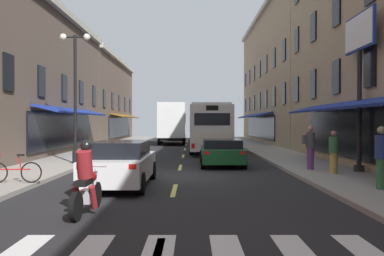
{
  "coord_description": "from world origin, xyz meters",
  "views": [
    {
      "loc": [
        0.54,
        -16.29,
        2.05
      ],
      "look_at": [
        0.53,
        12.0,
        1.67
      ],
      "focal_mm": 39.78,
      "sensor_mm": 36.0,
      "label": 1
    }
  ],
  "objects_px": {
    "sedan_near": "(121,163)",
    "street_lamp_twin": "(75,92)",
    "motorcycle_rider": "(86,183)",
    "sedan_far": "(175,134)",
    "billboard_sign": "(360,52)",
    "pedestrian_mid": "(334,152)",
    "box_truck": "(172,124)",
    "pedestrian_far": "(381,157)",
    "pedestrian_near": "(310,146)",
    "sedan_mid": "(222,152)",
    "transit_bus": "(209,127)",
    "bicycle_near": "(14,172)"
  },
  "relations": [
    {
      "from": "sedan_near",
      "to": "street_lamp_twin",
      "type": "relative_size",
      "value": 0.79
    },
    {
      "from": "motorcycle_rider",
      "to": "street_lamp_twin",
      "type": "relative_size",
      "value": 0.34
    },
    {
      "from": "sedan_far",
      "to": "motorcycle_rider",
      "type": "relative_size",
      "value": 2.04
    },
    {
      "from": "billboard_sign",
      "to": "pedestrian_mid",
      "type": "distance_m",
      "value": 4.06
    },
    {
      "from": "box_truck",
      "to": "sedan_near",
      "type": "bearing_deg",
      "value": -90.88
    },
    {
      "from": "sedan_near",
      "to": "motorcycle_rider",
      "type": "bearing_deg",
      "value": -91.11
    },
    {
      "from": "sedan_far",
      "to": "pedestrian_far",
      "type": "bearing_deg",
      "value": -78.66
    },
    {
      "from": "box_truck",
      "to": "street_lamp_twin",
      "type": "bearing_deg",
      "value": -100.13
    },
    {
      "from": "pedestrian_near",
      "to": "sedan_far",
      "type": "bearing_deg",
      "value": -173.71
    },
    {
      "from": "sedan_near",
      "to": "sedan_mid",
      "type": "bearing_deg",
      "value": 60.19
    },
    {
      "from": "pedestrian_mid",
      "to": "pedestrian_far",
      "type": "bearing_deg",
      "value": 3.52
    },
    {
      "from": "pedestrian_near",
      "to": "street_lamp_twin",
      "type": "xyz_separation_m",
      "value": [
        -10.22,
        2.59,
        2.38
      ]
    },
    {
      "from": "sedan_mid",
      "to": "pedestrian_far",
      "type": "bearing_deg",
      "value": -63.22
    },
    {
      "from": "transit_bus",
      "to": "pedestrian_near",
      "type": "bearing_deg",
      "value": -74.48
    },
    {
      "from": "pedestrian_mid",
      "to": "pedestrian_near",
      "type": "bearing_deg",
      "value": -155.14
    },
    {
      "from": "pedestrian_far",
      "to": "street_lamp_twin",
      "type": "xyz_separation_m",
      "value": [
        -10.85,
        7.67,
        2.39
      ]
    },
    {
      "from": "sedan_far",
      "to": "street_lamp_twin",
      "type": "bearing_deg",
      "value": -96.81
    },
    {
      "from": "sedan_near",
      "to": "pedestrian_near",
      "type": "relative_size",
      "value": 2.7
    },
    {
      "from": "billboard_sign",
      "to": "transit_bus",
      "type": "bearing_deg",
      "value": 111.38
    },
    {
      "from": "pedestrian_near",
      "to": "pedestrian_mid",
      "type": "xyz_separation_m",
      "value": [
        0.54,
        -1.29,
        -0.12
      ]
    },
    {
      "from": "sedan_near",
      "to": "pedestrian_far",
      "type": "height_order",
      "value": "pedestrian_far"
    },
    {
      "from": "pedestrian_mid",
      "to": "pedestrian_far",
      "type": "height_order",
      "value": "pedestrian_far"
    },
    {
      "from": "box_truck",
      "to": "pedestrian_far",
      "type": "height_order",
      "value": "box_truck"
    },
    {
      "from": "sedan_mid",
      "to": "motorcycle_rider",
      "type": "height_order",
      "value": "motorcycle_rider"
    },
    {
      "from": "transit_bus",
      "to": "sedan_far",
      "type": "height_order",
      "value": "transit_bus"
    },
    {
      "from": "sedan_mid",
      "to": "pedestrian_near",
      "type": "distance_m",
      "value": 4.44
    },
    {
      "from": "box_truck",
      "to": "street_lamp_twin",
      "type": "xyz_separation_m",
      "value": [
        -3.57,
        -19.96,
        1.52
      ]
    },
    {
      "from": "bicycle_near",
      "to": "pedestrian_far",
      "type": "distance_m",
      "value": 11.09
    },
    {
      "from": "transit_bus",
      "to": "sedan_far",
      "type": "distance_m",
      "value": 19.02
    },
    {
      "from": "billboard_sign",
      "to": "transit_bus",
      "type": "xyz_separation_m",
      "value": [
        -5.33,
        13.61,
        -3.08
      ]
    },
    {
      "from": "transit_bus",
      "to": "sedan_mid",
      "type": "height_order",
      "value": "transit_bus"
    },
    {
      "from": "transit_bus",
      "to": "pedestrian_near",
      "type": "height_order",
      "value": "transit_bus"
    },
    {
      "from": "box_truck",
      "to": "motorcycle_rider",
      "type": "distance_m",
      "value": 30.34
    },
    {
      "from": "billboard_sign",
      "to": "transit_bus",
      "type": "distance_m",
      "value": 14.94
    },
    {
      "from": "transit_bus",
      "to": "pedestrian_mid",
      "type": "bearing_deg",
      "value": -73.81
    },
    {
      "from": "sedan_far",
      "to": "pedestrian_mid",
      "type": "height_order",
      "value": "pedestrian_mid"
    },
    {
      "from": "sedan_mid",
      "to": "pedestrian_mid",
      "type": "height_order",
      "value": "pedestrian_mid"
    },
    {
      "from": "motorcycle_rider",
      "to": "pedestrian_near",
      "type": "bearing_deg",
      "value": 47.42
    },
    {
      "from": "pedestrian_far",
      "to": "bicycle_near",
      "type": "bearing_deg",
      "value": 74.24
    },
    {
      "from": "transit_bus",
      "to": "pedestrian_near",
      "type": "xyz_separation_m",
      "value": [
        3.6,
        -12.95,
        -0.62
      ]
    },
    {
      "from": "box_truck",
      "to": "sedan_mid",
      "type": "xyz_separation_m",
      "value": [
        3.27,
        -19.69,
        -1.28
      ]
    },
    {
      "from": "sedan_far",
      "to": "pedestrian_near",
      "type": "bearing_deg",
      "value": -77.99
    },
    {
      "from": "sedan_mid",
      "to": "pedestrian_near",
      "type": "xyz_separation_m",
      "value": [
        3.38,
        -2.86,
        0.42
      ]
    },
    {
      "from": "sedan_far",
      "to": "transit_bus",
      "type": "bearing_deg",
      "value": -80.47
    },
    {
      "from": "sedan_mid",
      "to": "pedestrian_mid",
      "type": "bearing_deg",
      "value": -46.61
    },
    {
      "from": "pedestrian_near",
      "to": "transit_bus",
      "type": "bearing_deg",
      "value": -170.21
    },
    {
      "from": "bicycle_near",
      "to": "pedestrian_near",
      "type": "relative_size",
      "value": 0.97
    },
    {
      "from": "sedan_near",
      "to": "pedestrian_mid",
      "type": "xyz_separation_m",
      "value": [
        7.59,
        2.27,
        0.22
      ]
    },
    {
      "from": "motorcycle_rider",
      "to": "street_lamp_twin",
      "type": "distance_m",
      "value": 11.15
    },
    {
      "from": "sedan_far",
      "to": "pedestrian_mid",
      "type": "distance_m",
      "value": 33.77
    }
  ]
}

